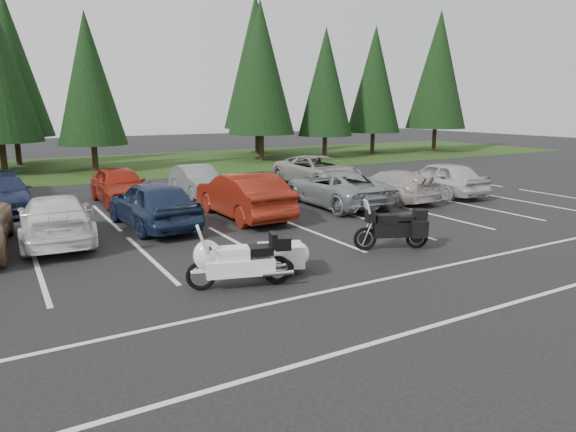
% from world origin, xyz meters
% --- Properties ---
extents(ground, '(120.00, 120.00, 0.00)m').
position_xyz_m(ground, '(0.00, 0.00, 0.00)').
color(ground, black).
rests_on(ground, ground).
extents(grass_strip, '(80.00, 16.00, 0.01)m').
position_xyz_m(grass_strip, '(0.00, 24.00, 0.01)').
color(grass_strip, '#1C3210').
rests_on(grass_strip, ground).
extents(lake_water, '(70.00, 50.00, 0.02)m').
position_xyz_m(lake_water, '(4.00, 55.00, 0.00)').
color(lake_water, slate).
rests_on(lake_water, ground).
extents(stall_markings, '(32.00, 16.00, 0.01)m').
position_xyz_m(stall_markings, '(0.00, 2.00, 0.00)').
color(stall_markings, silver).
rests_on(stall_markings, ground).
extents(conifer_5, '(4.14, 4.14, 9.63)m').
position_xyz_m(conifer_5, '(0.00, 21.60, 5.63)').
color(conifer_5, '#332316').
rests_on(conifer_5, ground).
extents(conifer_6, '(4.93, 4.93, 11.48)m').
position_xyz_m(conifer_6, '(12.00, 22.10, 6.71)').
color(conifer_6, '#332316').
rests_on(conifer_6, ground).
extents(conifer_7, '(4.27, 4.27, 9.94)m').
position_xyz_m(conifer_7, '(17.50, 21.80, 5.81)').
color(conifer_7, '#332316').
rests_on(conifer_7, ground).
extents(conifer_8, '(4.53, 4.53, 10.56)m').
position_xyz_m(conifer_8, '(23.00, 22.60, 6.17)').
color(conifer_8, '#332316').
rests_on(conifer_8, ground).
extents(conifer_9, '(5.19, 5.19, 12.10)m').
position_xyz_m(conifer_9, '(29.00, 21.30, 7.07)').
color(conifer_9, '#332316').
rests_on(conifer_9, ground).
extents(conifer_back_b, '(4.97, 4.97, 11.58)m').
position_xyz_m(conifer_back_b, '(-4.00, 27.50, 6.77)').
color(conifer_back_b, '#332316').
rests_on(conifer_back_b, ground).
extents(conifer_back_c, '(5.50, 5.50, 12.81)m').
position_xyz_m(conifer_back_c, '(14.00, 26.80, 7.49)').
color(conifer_back_c, '#332316').
rests_on(conifer_back_c, ground).
extents(car_near_3, '(2.32, 5.06, 1.43)m').
position_xyz_m(car_near_3, '(-4.15, 4.07, 0.72)').
color(car_near_3, white).
rests_on(car_near_3, ground).
extents(car_near_4, '(2.29, 4.93, 1.63)m').
position_xyz_m(car_near_4, '(-1.10, 4.50, 0.82)').
color(car_near_4, '#1C2946').
rests_on(car_near_4, ground).
extents(car_near_5, '(1.83, 5.09, 1.67)m').
position_xyz_m(car_near_5, '(2.17, 4.41, 0.83)').
color(car_near_5, maroon).
rests_on(car_near_5, ground).
extents(car_near_6, '(2.58, 5.35, 1.47)m').
position_xyz_m(car_near_6, '(6.44, 4.61, 0.73)').
color(car_near_6, gray).
rests_on(car_near_6, ground).
extents(car_near_7, '(2.04, 4.64, 1.33)m').
position_xyz_m(car_near_7, '(9.21, 4.39, 0.66)').
color(car_near_7, '#B4ACA5').
rests_on(car_near_7, ground).
extents(car_near_8, '(2.00, 4.62, 1.55)m').
position_xyz_m(car_near_8, '(12.14, 4.32, 0.78)').
color(car_near_8, silver).
rests_on(car_near_8, ground).
extents(car_far_1, '(2.08, 4.86, 1.40)m').
position_xyz_m(car_far_1, '(-5.38, 10.06, 0.70)').
color(car_far_1, '#1C2546').
rests_on(car_far_1, ground).
extents(car_far_2, '(1.89, 4.59, 1.56)m').
position_xyz_m(car_far_2, '(-1.08, 9.58, 0.78)').
color(car_far_2, '#9D2414').
rests_on(car_far_2, ground).
extents(car_far_3, '(1.48, 4.19, 1.38)m').
position_xyz_m(car_far_3, '(2.37, 9.71, 0.69)').
color(car_far_3, slate).
rests_on(car_far_3, ground).
extents(car_far_4, '(2.91, 5.61, 1.51)m').
position_xyz_m(car_far_4, '(8.89, 9.67, 0.76)').
color(car_far_4, '#9D9990').
rests_on(car_far_4, ground).
extents(touring_motorcycle, '(2.78, 1.53, 1.47)m').
position_xyz_m(touring_motorcycle, '(-1.03, -2.27, 0.74)').
color(touring_motorcycle, white).
rests_on(touring_motorcycle, ground).
extents(cargo_trailer, '(1.77, 1.37, 0.72)m').
position_xyz_m(cargo_trailer, '(0.28, -1.82, 0.36)').
color(cargo_trailer, white).
rests_on(cargo_trailer, ground).
extents(adventure_motorcycle, '(2.57, 1.70, 1.48)m').
position_xyz_m(adventure_motorcycle, '(4.02, -1.58, 0.74)').
color(adventure_motorcycle, black).
rests_on(adventure_motorcycle, ground).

